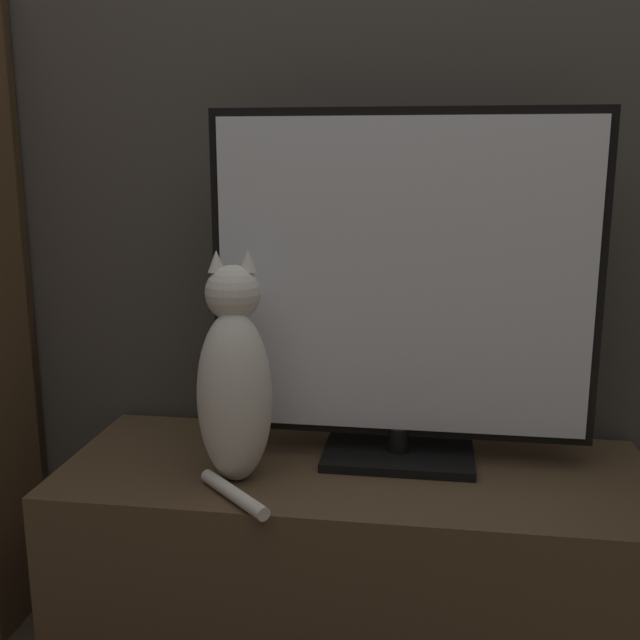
# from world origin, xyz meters

# --- Properties ---
(wall_back) EXTENTS (4.80, 0.05, 2.60)m
(wall_back) POSITION_xyz_m (0.00, 1.22, 1.30)
(wall_back) COLOR #47423D
(wall_back) RESTS_ON ground_plane
(tv_stand) EXTENTS (1.29, 0.50, 0.53)m
(tv_stand) POSITION_xyz_m (0.00, 0.93, 0.26)
(tv_stand) COLOR brown
(tv_stand) RESTS_ON ground_plane
(tv) EXTENTS (0.83, 0.20, 0.77)m
(tv) POSITION_xyz_m (0.09, 0.99, 0.91)
(tv) COLOR black
(tv) RESTS_ON tv_stand
(cat) EXTENTS (0.20, 0.28, 0.49)m
(cat) POSITION_xyz_m (-0.24, 0.83, 0.74)
(cat) COLOR silver
(cat) RESTS_ON tv_stand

